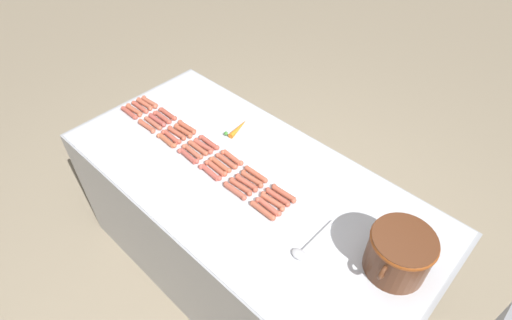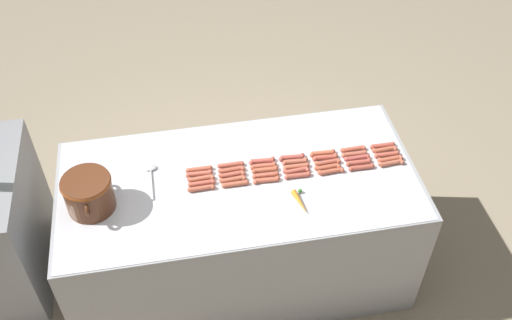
# 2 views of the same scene
# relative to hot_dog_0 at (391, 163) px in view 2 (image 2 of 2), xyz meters

# --- Properties ---
(ground_plane) EXTENTS (20.00, 20.00, 0.00)m
(ground_plane) POSITION_rel_hot_dog_0_xyz_m (0.04, 0.87, -0.88)
(ground_plane) COLOR gray
(griddle_counter) EXTENTS (0.96, 2.01, 0.86)m
(griddle_counter) POSITION_rel_hot_dog_0_xyz_m (0.04, 0.87, -0.45)
(griddle_counter) COLOR #9EA0A5
(griddle_counter) RESTS_ON ground_plane
(hot_dog_0) EXTENTS (0.04, 0.15, 0.03)m
(hot_dog_0) POSITION_rel_hot_dog_0_xyz_m (0.00, 0.00, 0.00)
(hot_dog_0) COLOR #B45D45
(hot_dog_0) RESTS_ON griddle_counter
(hot_dog_1) EXTENTS (0.03, 0.15, 0.03)m
(hot_dog_1) POSITION_rel_hot_dog_0_xyz_m (-0.00, 0.18, 0.00)
(hot_dog_1) COLOR #AF4F3D
(hot_dog_1) RESTS_ON griddle_counter
(hot_dog_2) EXTENTS (0.03, 0.15, 0.03)m
(hot_dog_2) POSITION_rel_hot_dog_0_xyz_m (-0.00, 0.35, 0.00)
(hot_dog_2) COLOR #B2563D
(hot_dog_2) RESTS_ON griddle_counter
(hot_dog_3) EXTENTS (0.03, 0.15, 0.03)m
(hot_dog_3) POSITION_rel_hot_dog_0_xyz_m (-0.00, 0.54, 0.00)
(hot_dog_3) COLOR #B35141
(hot_dog_3) RESTS_ON griddle_counter
(hot_dog_4) EXTENTS (0.04, 0.15, 0.03)m
(hot_dog_4) POSITION_rel_hot_dog_0_xyz_m (-0.00, 0.72, 0.00)
(hot_dog_4) COLOR #BE5A42
(hot_dog_4) RESTS_ON griddle_counter
(hot_dog_5) EXTENTS (0.03, 0.15, 0.03)m
(hot_dog_5) POSITION_rel_hot_dog_0_xyz_m (-0.00, 0.90, 0.00)
(hot_dog_5) COLOR #B85940
(hot_dog_5) RESTS_ON griddle_counter
(hot_dog_6) EXTENTS (0.03, 0.15, 0.03)m
(hot_dog_6) POSITION_rel_hot_dog_0_xyz_m (-0.00, 1.08, 0.00)
(hot_dog_6) COLOR #B15740
(hot_dog_6) RESTS_ON griddle_counter
(hot_dog_7) EXTENTS (0.03, 0.15, 0.03)m
(hot_dog_7) POSITION_rel_hot_dog_0_xyz_m (0.03, -0.01, 0.00)
(hot_dog_7) COLOR #BA5C42
(hot_dog_7) RESTS_ON griddle_counter
(hot_dog_8) EXTENTS (0.03, 0.15, 0.03)m
(hot_dog_8) POSITION_rel_hot_dog_0_xyz_m (0.04, 0.18, 0.00)
(hot_dog_8) COLOR #B15142
(hot_dog_8) RESTS_ON griddle_counter
(hot_dog_9) EXTENTS (0.04, 0.15, 0.03)m
(hot_dog_9) POSITION_rel_hot_dog_0_xyz_m (0.03, 0.36, 0.00)
(hot_dog_9) COLOR #B3573D
(hot_dog_9) RESTS_ON griddle_counter
(hot_dog_10) EXTENTS (0.04, 0.15, 0.03)m
(hot_dog_10) POSITION_rel_hot_dog_0_xyz_m (0.04, 0.54, 0.00)
(hot_dog_10) COLOR #B25344
(hot_dog_10) RESTS_ON griddle_counter
(hot_dog_11) EXTENTS (0.03, 0.15, 0.03)m
(hot_dog_11) POSITION_rel_hot_dog_0_xyz_m (0.04, 0.72, 0.00)
(hot_dog_11) COLOR #B55A42
(hot_dog_11) RESTS_ON griddle_counter
(hot_dog_12) EXTENTS (0.03, 0.15, 0.03)m
(hot_dog_12) POSITION_rel_hot_dog_0_xyz_m (0.04, 0.90, 0.00)
(hot_dog_12) COLOR #B15A41
(hot_dog_12) RESTS_ON griddle_counter
(hot_dog_13) EXTENTS (0.03, 0.15, 0.03)m
(hot_dog_13) POSITION_rel_hot_dog_0_xyz_m (0.04, 1.08, 0.00)
(hot_dog_13) COLOR #B25340
(hot_dog_13) RESTS_ON griddle_counter
(hot_dog_14) EXTENTS (0.03, 0.15, 0.03)m
(hot_dog_14) POSITION_rel_hot_dog_0_xyz_m (0.07, 0.00, 0.00)
(hot_dog_14) COLOR #B75543
(hot_dog_14) RESTS_ON griddle_counter
(hot_dog_15) EXTENTS (0.03, 0.15, 0.03)m
(hot_dog_15) POSITION_rel_hot_dog_0_xyz_m (0.08, 0.18, 0.00)
(hot_dog_15) COLOR #B14F46
(hot_dog_15) RESTS_ON griddle_counter
(hot_dog_16) EXTENTS (0.03, 0.15, 0.03)m
(hot_dog_16) POSITION_rel_hot_dog_0_xyz_m (0.07, 0.35, 0.00)
(hot_dog_16) COLOR #B45640
(hot_dog_16) RESTS_ON griddle_counter
(hot_dog_17) EXTENTS (0.03, 0.15, 0.03)m
(hot_dog_17) POSITION_rel_hot_dog_0_xyz_m (0.07, 0.54, 0.00)
(hot_dog_17) COLOR #B45B42
(hot_dog_17) RESTS_ON griddle_counter
(hot_dog_18) EXTENTS (0.03, 0.15, 0.03)m
(hot_dog_18) POSITION_rel_hot_dog_0_xyz_m (0.08, 0.72, 0.00)
(hot_dog_18) COLOR #B45B3E
(hot_dog_18) RESTS_ON griddle_counter
(hot_dog_19) EXTENTS (0.03, 0.15, 0.03)m
(hot_dog_19) POSITION_rel_hot_dog_0_xyz_m (0.07, 0.90, 0.00)
(hot_dog_19) COLOR #B35642
(hot_dog_19) RESTS_ON griddle_counter
(hot_dog_20) EXTENTS (0.04, 0.15, 0.03)m
(hot_dog_20) POSITION_rel_hot_dog_0_xyz_m (0.07, 1.08, 0.00)
(hot_dog_20) COLOR #BB5E44
(hot_dog_20) RESTS_ON griddle_counter
(hot_dog_21) EXTENTS (0.04, 0.15, 0.03)m
(hot_dog_21) POSITION_rel_hot_dog_0_xyz_m (0.11, -0.00, 0.00)
(hot_dog_21) COLOR #B75D42
(hot_dog_21) RESTS_ON griddle_counter
(hot_dog_22) EXTENTS (0.03, 0.15, 0.03)m
(hot_dog_22) POSITION_rel_hot_dog_0_xyz_m (0.11, 0.18, 0.00)
(hot_dog_22) COLOR #B25C46
(hot_dog_22) RESTS_ON griddle_counter
(hot_dog_23) EXTENTS (0.04, 0.15, 0.03)m
(hot_dog_23) POSITION_rel_hot_dog_0_xyz_m (0.11, 0.36, 0.00)
(hot_dog_23) COLOR #B85141
(hot_dog_23) RESTS_ON griddle_counter
(hot_dog_24) EXTENTS (0.04, 0.15, 0.03)m
(hot_dog_24) POSITION_rel_hot_dog_0_xyz_m (0.11, 0.53, 0.00)
(hot_dog_24) COLOR #B25D46
(hot_dog_24) RESTS_ON griddle_counter
(hot_dog_25) EXTENTS (0.03, 0.15, 0.03)m
(hot_dog_25) POSITION_rel_hot_dog_0_xyz_m (0.11, 0.72, 0.00)
(hot_dog_25) COLOR #B95941
(hot_dog_25) RESTS_ON griddle_counter
(hot_dog_26) EXTENTS (0.03, 0.15, 0.03)m
(hot_dog_26) POSITION_rel_hot_dog_0_xyz_m (0.11, 0.90, 0.00)
(hot_dog_26) COLOR #B45740
(hot_dog_26) RESTS_ON griddle_counter
(hot_dog_27) EXTENTS (0.03, 0.15, 0.03)m
(hot_dog_27) POSITION_rel_hot_dog_0_xyz_m (0.11, 1.08, 0.00)
(hot_dog_27) COLOR #BB5947
(hot_dog_27) RESTS_ON griddle_counter
(hot_dog_28) EXTENTS (0.03, 0.15, 0.03)m
(hot_dog_28) POSITION_rel_hot_dog_0_xyz_m (0.15, 0.00, 0.00)
(hot_dog_28) COLOR #B34F41
(hot_dog_28) RESTS_ON griddle_counter
(hot_dog_29) EXTENTS (0.03, 0.15, 0.03)m
(hot_dog_29) POSITION_rel_hot_dog_0_xyz_m (0.15, 0.18, 0.00)
(hot_dog_29) COLOR #B95942
(hot_dog_29) RESTS_ON griddle_counter
(hot_dog_30) EXTENTS (0.03, 0.15, 0.03)m
(hot_dog_30) POSITION_rel_hot_dog_0_xyz_m (0.15, 0.36, 0.00)
(hot_dog_30) COLOR #B95C3E
(hot_dog_30) RESTS_ON griddle_counter
(hot_dog_31) EXTENTS (0.04, 0.15, 0.03)m
(hot_dog_31) POSITION_rel_hot_dog_0_xyz_m (0.15, 0.54, 0.00)
(hot_dog_31) COLOR #B04F43
(hot_dog_31) RESTS_ON griddle_counter
(hot_dog_32) EXTENTS (0.04, 0.15, 0.03)m
(hot_dog_32) POSITION_rel_hot_dog_0_xyz_m (0.15, 0.72, 0.00)
(hot_dog_32) COLOR #BD5245
(hot_dog_32) RESTS_ON griddle_counter
(hot_dog_33) EXTENTS (0.03, 0.15, 0.03)m
(hot_dog_33) POSITION_rel_hot_dog_0_xyz_m (0.15, 0.90, 0.00)
(hot_dog_33) COLOR #B15643
(hot_dog_33) RESTS_ON griddle_counter
(hot_dog_34) EXTENTS (0.03, 0.15, 0.03)m
(hot_dog_34) POSITION_rel_hot_dog_0_xyz_m (0.15, 1.08, 0.00)
(hot_dog_34) COLOR #B65941
(hot_dog_34) RESTS_ON griddle_counter
(bean_pot) EXTENTS (0.33, 0.26, 0.20)m
(bean_pot) POSITION_rel_hot_dog_0_xyz_m (-0.01, 1.67, 0.10)
(bean_pot) COLOR #562D19
(bean_pot) RESTS_ON griddle_counter
(serving_spoon) EXTENTS (0.27, 0.07, 0.02)m
(serving_spoon) POSITION_rel_hot_dog_0_xyz_m (0.17, 1.35, -0.01)
(serving_spoon) COLOR #B7B7BC
(serving_spoon) RESTS_ON griddle_counter
(carrot) EXTENTS (0.18, 0.07, 0.03)m
(carrot) POSITION_rel_hot_dog_0_xyz_m (-0.19, 0.58, 0.00)
(carrot) COLOR orange
(carrot) RESTS_ON griddle_counter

